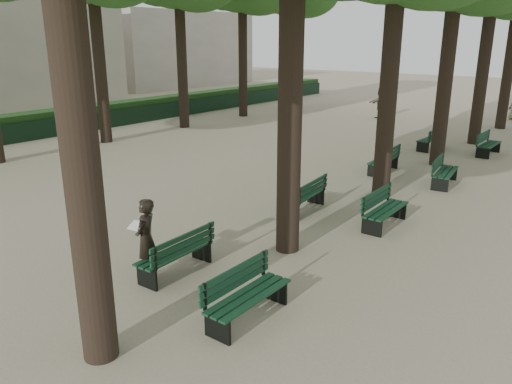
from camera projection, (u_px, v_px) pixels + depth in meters
The scene contains 14 objects.
ground at pixel (141, 279), 9.97m from camera, with size 120.00×120.00×0.00m, color tan.
bench_left_0 at pixel (176, 261), 10.15m from camera, with size 0.63×1.82×0.92m.
bench_left_1 at pixel (304, 202), 13.80m from camera, with size 0.75×1.85×0.92m.
bench_left_2 at pixel (383, 165), 17.76m from camera, with size 0.67×1.83×0.92m.
bench_left_3 at pixel (430, 143), 21.42m from camera, with size 0.68×1.83×0.92m.
bench_right_0 at pixel (248, 305), 8.47m from camera, with size 0.58×1.80×0.92m.
bench_right_1 at pixel (385, 216), 12.69m from camera, with size 0.60×1.81×0.92m.
bench_right_2 at pixel (445, 177), 16.21m from camera, with size 0.80×1.86×0.92m.
bench_right_3 at pixel (488, 149), 20.36m from camera, with size 0.61×1.81×0.92m.
man_with_map at pixel (146, 239), 9.79m from camera, with size 0.72×0.74×1.66m.
pedestrian_e at pixel (381, 103), 29.59m from camera, with size 1.67×0.36×1.81m, color #262628.
fence at pixel (118, 118), 26.91m from camera, with size 0.08×42.00×0.90m, color black.
hedge at pixel (110, 114), 27.28m from camera, with size 1.20×42.00×1.20m, color #183E15.
building_far at pixel (158, 49), 50.87m from camera, with size 12.00×16.00×7.00m, color #B7B2A3.
Camera 1 is at (7.34, -5.70, 4.63)m, focal length 35.00 mm.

